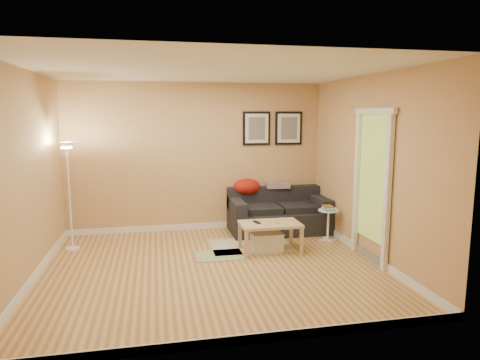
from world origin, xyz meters
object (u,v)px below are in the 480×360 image
Objects in this scene: sofa at (279,211)px; storage_bin at (266,242)px; coffee_table at (270,237)px; floor_lamp at (70,199)px; book_stack at (328,208)px; side_table at (328,225)px.

storage_bin is at bearing -116.01° from sofa.
coffee_table is at bearing -113.07° from sofa.
sofa is 1.90× the size of coffee_table.
floor_lamp reaches higher than coffee_table.
sofa is 7.82× the size of book_stack.
book_stack reaches higher than coffee_table.
book_stack is (0.64, -0.68, 0.17)m from sofa.
storage_bin is 3.04m from floor_lamp.
floor_lamp is (-4.02, 0.34, 0.23)m from book_stack.
floor_lamp is at bearing 175.25° from side_table.
coffee_table is 0.10m from storage_bin.
storage_bin is 1.24m from book_stack.
floor_lamp reaches higher than book_stack.
coffee_table is at bearing -164.31° from book_stack.
floor_lamp is at bearing 179.75° from coffee_table.
sofa is 1.03× the size of floor_lamp.
sofa is at bearing 5.74° from floor_lamp.
side_table is (1.13, 0.32, 0.11)m from storage_bin.
side_table is (1.08, 0.37, 0.03)m from coffee_table.
sofa reaches higher than storage_bin.
book_stack reaches higher than side_table.
book_stack is (1.12, 0.32, 0.40)m from storage_bin.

